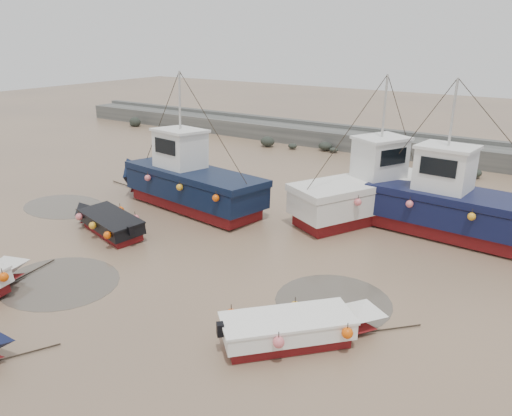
{
  "coord_description": "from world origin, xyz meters",
  "views": [
    {
      "loc": [
        10.18,
        -10.76,
        7.88
      ],
      "look_at": [
        -0.1,
        4.44,
        1.4
      ],
      "focal_mm": 35.0,
      "sensor_mm": 36.0,
      "label": 1
    }
  ],
  "objects_px": {
    "cabin_boat_0": "(185,179)",
    "dinghy_4": "(108,219)",
    "person": "(235,222)",
    "cabin_boat_2": "(450,204)",
    "dinghy_3": "(301,325)",
    "cabin_boat_1": "(372,188)"
  },
  "relations": [
    {
      "from": "dinghy_3",
      "to": "cabin_boat_0",
      "type": "bearing_deg",
      "value": -170.61
    },
    {
      "from": "cabin_boat_0",
      "to": "cabin_boat_2",
      "type": "relative_size",
      "value": 0.97
    },
    {
      "from": "cabin_boat_2",
      "to": "dinghy_4",
      "type": "bearing_deg",
      "value": 126.38
    },
    {
      "from": "cabin_boat_2",
      "to": "person",
      "type": "relative_size",
      "value": 6.78
    },
    {
      "from": "person",
      "to": "cabin_boat_0",
      "type": "bearing_deg",
      "value": -26.82
    },
    {
      "from": "dinghy_4",
      "to": "person",
      "type": "distance_m",
      "value": 5.39
    },
    {
      "from": "dinghy_3",
      "to": "cabin_boat_1",
      "type": "xyz_separation_m",
      "value": [
        -2.12,
        10.22,
        0.81
      ]
    },
    {
      "from": "dinghy_3",
      "to": "dinghy_4",
      "type": "distance_m",
      "value": 10.8
    },
    {
      "from": "cabin_boat_1",
      "to": "cabin_boat_2",
      "type": "xyz_separation_m",
      "value": [
        3.35,
        -0.13,
        -0.04
      ]
    },
    {
      "from": "cabin_boat_0",
      "to": "cabin_boat_2",
      "type": "height_order",
      "value": "same"
    },
    {
      "from": "cabin_boat_2",
      "to": "person",
      "type": "bearing_deg",
      "value": 118.4
    },
    {
      "from": "dinghy_3",
      "to": "cabin_boat_0",
      "type": "distance_m",
      "value": 12.12
    },
    {
      "from": "cabin_boat_2",
      "to": "dinghy_3",
      "type": "bearing_deg",
      "value": 176.4
    },
    {
      "from": "cabin_boat_0",
      "to": "dinghy_4",
      "type": "bearing_deg",
      "value": -178.96
    },
    {
      "from": "dinghy_4",
      "to": "cabin_boat_1",
      "type": "height_order",
      "value": "cabin_boat_1"
    },
    {
      "from": "dinghy_3",
      "to": "cabin_boat_0",
      "type": "xyz_separation_m",
      "value": [
        -10.05,
        6.72,
        0.78
      ]
    },
    {
      "from": "cabin_boat_0",
      "to": "cabin_boat_2",
      "type": "distance_m",
      "value": 11.78
    },
    {
      "from": "dinghy_4",
      "to": "cabin_boat_1",
      "type": "distance_m",
      "value": 11.46
    },
    {
      "from": "dinghy_4",
      "to": "cabin_boat_1",
      "type": "relative_size",
      "value": 0.61
    },
    {
      "from": "dinghy_3",
      "to": "cabin_boat_2",
      "type": "bearing_deg",
      "value": 126.2
    },
    {
      "from": "dinghy_4",
      "to": "cabin_boat_0",
      "type": "relative_size",
      "value": 0.54
    },
    {
      "from": "dinghy_4",
      "to": "cabin_boat_0",
      "type": "xyz_separation_m",
      "value": [
        0.46,
        4.27,
        0.78
      ]
    }
  ]
}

